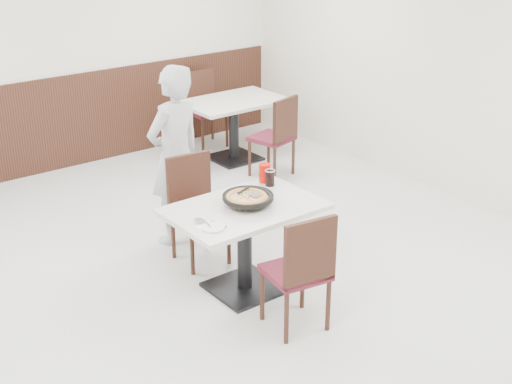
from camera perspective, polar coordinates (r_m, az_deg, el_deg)
floor at (r=6.04m, az=-1.47°, el=-7.32°), size 7.00×7.00×0.00m
wall_back at (r=8.48m, az=-15.94°, el=10.85°), size 6.00×0.04×2.80m
wall_right at (r=7.58m, az=17.31°, el=9.34°), size 0.04×7.00×2.80m
wainscot_back at (r=8.67m, az=-15.29°, el=5.34°), size 5.90×0.03×1.10m
main_table at (r=5.78m, az=-0.92°, el=-4.56°), size 1.23×0.84×0.75m
chair_near at (r=5.28m, az=3.18°, el=-6.20°), size 0.48×0.48×0.95m
chair_far at (r=6.21m, az=-4.51°, el=-1.61°), size 0.45×0.45×0.95m
trivet at (r=5.61m, az=-0.57°, el=-0.99°), size 0.12×0.12×0.04m
pizza_pan at (r=5.63m, az=-0.64°, el=-0.66°), size 0.38×0.38×0.01m
pizza at (r=5.60m, az=-0.75°, el=-0.58°), size 0.36×0.36×0.02m
pizza_server at (r=5.60m, az=-0.13°, el=-0.19°), size 0.09×0.11×0.00m
napkin at (r=5.28m, az=-3.70°, el=-2.81°), size 0.18×0.18×0.00m
side_plate at (r=5.26m, az=-3.44°, el=-2.85°), size 0.17×0.17×0.01m
fork at (r=5.31m, az=-3.99°, el=-2.48°), size 0.04×0.16×0.00m
cola_glass at (r=6.00m, az=1.13°, el=1.10°), size 0.08×0.08×0.13m
red_cup at (r=6.07m, az=0.70°, el=1.54°), size 0.10×0.10×0.16m
diner_person at (r=6.51m, az=-6.50°, el=2.91°), size 0.68×0.52×1.67m
bg_table_right at (r=8.70m, az=-1.79°, el=4.99°), size 1.21×0.82×0.75m
bg_chair_right_near at (r=8.15m, az=1.27°, el=4.50°), size 0.51×0.51×0.95m
bg_chair_right_far at (r=9.17m, az=-3.93°, el=6.55°), size 0.44×0.44×0.95m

